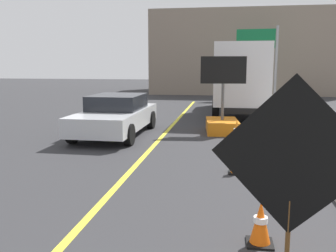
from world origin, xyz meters
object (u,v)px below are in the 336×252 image
at_px(pickup_car, 116,115).
at_px(traffic_cone_mid_lane, 237,160).
at_px(traffic_cone_far_lane, 237,131).
at_px(roadwork_sign, 292,160).
at_px(highway_guide_sign, 265,50).
at_px(box_truck, 241,77).
at_px(traffic_cone_near_sign, 260,223).
at_px(arrow_board_trailer, 222,119).

bearing_deg(pickup_car, traffic_cone_mid_lane, -45.32).
height_order(traffic_cone_mid_lane, traffic_cone_far_lane, traffic_cone_far_lane).
xyz_separation_m(roadwork_sign, pickup_car, (-4.43, 8.52, -0.77)).
xyz_separation_m(pickup_car, highway_guide_sign, (6.22, 14.16, 2.73)).
bearing_deg(box_truck, traffic_cone_far_lane, -92.65).
xyz_separation_m(roadwork_sign, highway_guide_sign, (1.79, 22.68, 1.95)).
bearing_deg(traffic_cone_near_sign, pickup_car, 119.94).
height_order(highway_guide_sign, traffic_cone_mid_lane, highway_guide_sign).
bearing_deg(arrow_board_trailer, highway_guide_sign, 78.77).
bearing_deg(box_truck, traffic_cone_near_sign, -90.68).
relative_size(arrow_board_trailer, pickup_car, 0.57).
height_order(highway_guide_sign, traffic_cone_near_sign, highway_guide_sign).
xyz_separation_m(traffic_cone_near_sign, traffic_cone_far_lane, (-0.17, 6.64, 0.06)).
bearing_deg(traffic_cone_far_lane, traffic_cone_near_sign, -88.56).
bearing_deg(traffic_cone_far_lane, pickup_car, 169.42).
bearing_deg(traffic_cone_near_sign, traffic_cone_mid_lane, 94.02).
xyz_separation_m(arrow_board_trailer, traffic_cone_near_sign, (0.64, -8.48, -0.18)).
relative_size(roadwork_sign, pickup_car, 0.49).
relative_size(pickup_car, traffic_cone_mid_lane, 7.36).
distance_m(box_truck, traffic_cone_far_lane, 7.28).
relative_size(box_truck, traffic_cone_far_lane, 10.65).
xyz_separation_m(traffic_cone_near_sign, traffic_cone_mid_lane, (-0.23, 3.33, 0.01)).
relative_size(traffic_cone_near_sign, traffic_cone_far_lane, 0.83).
bearing_deg(arrow_board_trailer, traffic_cone_mid_lane, -85.48).
height_order(roadwork_sign, traffic_cone_mid_lane, roadwork_sign).
bearing_deg(highway_guide_sign, box_truck, -102.96).
bearing_deg(pickup_car, roadwork_sign, -62.52).
bearing_deg(traffic_cone_mid_lane, roadwork_sign, -84.84).
relative_size(arrow_board_trailer, traffic_cone_mid_lane, 4.21).
bearing_deg(traffic_cone_near_sign, arrow_board_trailer, 94.32).
height_order(arrow_board_trailer, traffic_cone_mid_lane, arrow_board_trailer).
bearing_deg(arrow_board_trailer, roadwork_sign, -85.18).
distance_m(box_truck, highway_guide_sign, 8.16).
height_order(arrow_board_trailer, pickup_car, arrow_board_trailer).
bearing_deg(pickup_car, traffic_cone_near_sign, -60.06).
relative_size(box_truck, traffic_cone_near_sign, 12.90).
height_order(roadwork_sign, traffic_cone_far_lane, roadwork_sign).
bearing_deg(box_truck, traffic_cone_mid_lane, -92.17).
height_order(roadwork_sign, arrow_board_trailer, arrow_board_trailer).
height_order(box_truck, traffic_cone_far_lane, box_truck).
xyz_separation_m(pickup_car, traffic_cone_mid_lane, (4.03, -4.08, -0.38)).
relative_size(pickup_car, traffic_cone_near_sign, 7.68).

